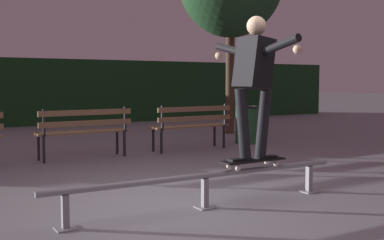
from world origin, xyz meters
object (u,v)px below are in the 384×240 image
(grind_rail, at_px, (205,181))
(trash_can, at_px, (247,124))
(skateboarder, at_px, (254,75))
(skateboard, at_px, (253,161))
(park_bench_left_center, at_px, (84,128))
(park_bench_right_center, at_px, (192,122))

(grind_rail, bearing_deg, trash_can, 48.93)
(skateboarder, bearing_deg, skateboard, -178.34)
(grind_rail, height_order, park_bench_left_center, park_bench_left_center)
(park_bench_left_center, bearing_deg, grind_rail, -88.44)
(trash_can, bearing_deg, skateboard, -125.79)
(skateboard, distance_m, park_bench_right_center, 3.99)
(skateboard, distance_m, park_bench_left_center, 3.81)
(grind_rail, relative_size, trash_can, 4.27)
(grind_rail, xyz_separation_m, trash_can, (3.56, 4.09, 0.13))
(skateboard, xyz_separation_m, skateboarder, (0.00, 0.00, 0.94))
(skateboard, height_order, park_bench_right_center, park_bench_right_center)
(grind_rail, bearing_deg, park_bench_left_center, 91.56)
(park_bench_right_center, relative_size, trash_can, 2.02)
(skateboarder, distance_m, park_bench_right_center, 4.08)
(skateboarder, bearing_deg, park_bench_left_center, 100.90)
(grind_rail, distance_m, trash_can, 5.42)
(skateboarder, distance_m, park_bench_left_center, 3.90)
(skateboarder, height_order, trash_can, skateboarder)
(grind_rail, bearing_deg, skateboard, -0.00)
(skateboard, distance_m, trash_can, 5.04)
(skateboard, xyz_separation_m, park_bench_left_center, (-0.72, 3.74, 0.09))
(grind_rail, xyz_separation_m, skateboard, (0.62, -0.00, 0.16))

